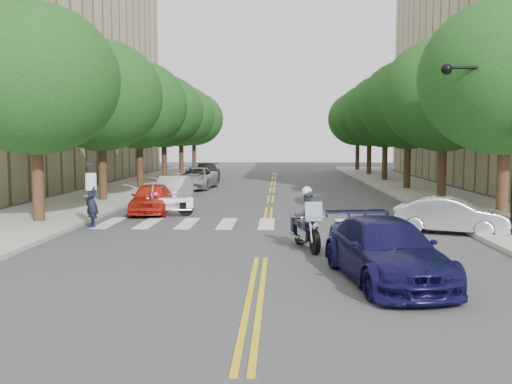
# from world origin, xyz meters

# --- Properties ---
(ground) EXTENTS (140.00, 140.00, 0.00)m
(ground) POSITION_xyz_m (0.00, 0.00, 0.00)
(ground) COLOR #38383A
(ground) RESTS_ON ground
(sidewalk_left) EXTENTS (5.00, 60.00, 0.15)m
(sidewalk_left) POSITION_xyz_m (-9.50, 22.00, 0.07)
(sidewalk_left) COLOR #9E9991
(sidewalk_left) RESTS_ON ground
(sidewalk_right) EXTENTS (5.00, 60.00, 0.15)m
(sidewalk_right) POSITION_xyz_m (9.50, 22.00, 0.07)
(sidewalk_right) COLOR #9E9991
(sidewalk_right) RESTS_ON ground
(tree_l_0) EXTENTS (6.40, 6.40, 8.45)m
(tree_l_0) POSITION_xyz_m (-8.80, 6.00, 5.55)
(tree_l_0) COLOR #382316
(tree_l_0) RESTS_ON ground
(tree_l_1) EXTENTS (6.40, 6.40, 8.45)m
(tree_l_1) POSITION_xyz_m (-8.80, 14.00, 5.55)
(tree_l_1) COLOR #382316
(tree_l_1) RESTS_ON ground
(tree_l_2) EXTENTS (6.40, 6.40, 8.45)m
(tree_l_2) POSITION_xyz_m (-8.80, 22.00, 5.55)
(tree_l_2) COLOR #382316
(tree_l_2) RESTS_ON ground
(tree_l_3) EXTENTS (6.40, 6.40, 8.45)m
(tree_l_3) POSITION_xyz_m (-8.80, 30.00, 5.55)
(tree_l_3) COLOR #382316
(tree_l_3) RESTS_ON ground
(tree_l_4) EXTENTS (6.40, 6.40, 8.45)m
(tree_l_4) POSITION_xyz_m (-8.80, 38.00, 5.55)
(tree_l_4) COLOR #382316
(tree_l_4) RESTS_ON ground
(tree_l_5) EXTENTS (6.40, 6.40, 8.45)m
(tree_l_5) POSITION_xyz_m (-8.80, 46.00, 5.55)
(tree_l_5) COLOR #382316
(tree_l_5) RESTS_ON ground
(tree_r_0) EXTENTS (6.40, 6.40, 8.45)m
(tree_r_0) POSITION_xyz_m (8.80, 6.00, 5.55)
(tree_r_0) COLOR #382316
(tree_r_0) RESTS_ON ground
(tree_r_1) EXTENTS (6.40, 6.40, 8.45)m
(tree_r_1) POSITION_xyz_m (8.80, 14.00, 5.55)
(tree_r_1) COLOR #382316
(tree_r_1) RESTS_ON ground
(tree_r_2) EXTENTS (6.40, 6.40, 8.45)m
(tree_r_2) POSITION_xyz_m (8.80, 22.00, 5.55)
(tree_r_2) COLOR #382316
(tree_r_2) RESTS_ON ground
(tree_r_3) EXTENTS (6.40, 6.40, 8.45)m
(tree_r_3) POSITION_xyz_m (8.80, 30.00, 5.55)
(tree_r_3) COLOR #382316
(tree_r_3) RESTS_ON ground
(tree_r_4) EXTENTS (6.40, 6.40, 8.45)m
(tree_r_4) POSITION_xyz_m (8.80, 38.00, 5.55)
(tree_r_4) COLOR #382316
(tree_r_4) RESTS_ON ground
(tree_r_5) EXTENTS (6.40, 6.40, 8.45)m
(tree_r_5) POSITION_xyz_m (8.80, 46.00, 5.55)
(tree_r_5) COLOR #382316
(tree_r_5) RESTS_ON ground
(traffic_signal_pole) EXTENTS (2.82, 0.42, 6.00)m
(traffic_signal_pole) POSITION_xyz_m (7.72, 3.50, 3.72)
(traffic_signal_pole) COLOR black
(traffic_signal_pole) RESTS_ON ground
(motorcycle_police) EXTENTS (0.91, 2.29, 1.88)m
(motorcycle_police) POSITION_xyz_m (1.30, 1.50, 0.84)
(motorcycle_police) COLOR black
(motorcycle_police) RESTS_ON ground
(motorcycle_parked) EXTENTS (2.17, 0.94, 1.43)m
(motorcycle_parked) POSITION_xyz_m (-4.09, 8.54, 0.50)
(motorcycle_parked) COLOR black
(motorcycle_parked) RESTS_ON ground
(officer_standing) EXTENTS (0.80, 0.85, 1.96)m
(officer_standing) POSITION_xyz_m (-6.50, 5.29, 0.98)
(officer_standing) COLOR #161B31
(officer_standing) RESTS_ON ground
(convertible) EXTENTS (4.06, 2.65, 1.26)m
(convertible) POSITION_xyz_m (6.50, 4.50, 0.63)
(convertible) COLOR silver
(convertible) RESTS_ON ground
(sedan_blue) EXTENTS (2.79, 5.18, 1.43)m
(sedan_blue) POSITION_xyz_m (2.95, -2.46, 0.71)
(sedan_blue) COLOR #0F0E3B
(sedan_blue) RESTS_ON ground
(parked_car_a) EXTENTS (1.90, 4.11, 1.37)m
(parked_car_a) POSITION_xyz_m (-5.20, 9.50, 0.68)
(parked_car_a) COLOR red
(parked_car_a) RESTS_ON ground
(parked_car_b) EXTENTS (1.62, 4.16, 1.35)m
(parked_car_b) POSITION_xyz_m (-5.20, 14.50, 0.67)
(parked_car_b) COLOR silver
(parked_car_b) RESTS_ON ground
(parked_car_c) EXTENTS (2.81, 5.38, 1.45)m
(parked_car_c) POSITION_xyz_m (-5.20, 22.46, 0.72)
(parked_car_c) COLOR #929398
(parked_car_c) RESTS_ON ground
(parked_car_d) EXTENTS (2.51, 5.28, 1.48)m
(parked_car_d) POSITION_xyz_m (-5.20, 28.50, 0.74)
(parked_car_d) COLOR black
(parked_car_d) RESTS_ON ground
(parked_car_e) EXTENTS (1.52, 3.78, 1.29)m
(parked_car_e) POSITION_xyz_m (-6.30, 29.89, 0.64)
(parked_car_e) COLOR #99999E
(parked_car_e) RESTS_ON ground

